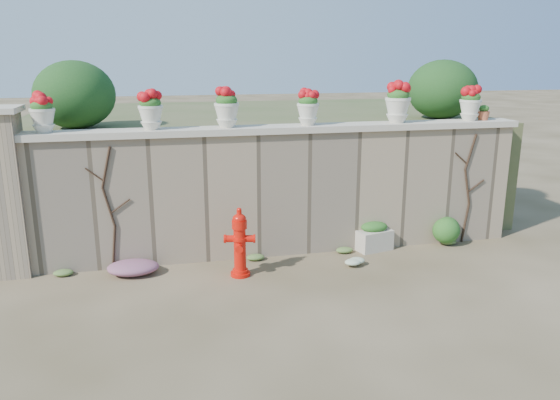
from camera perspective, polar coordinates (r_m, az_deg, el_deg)
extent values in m
plane|color=#493D24|center=(7.54, 3.31, -10.00)|extent=(80.00, 80.00, 0.00)
cube|color=gray|center=(8.86, 0.19, 0.68)|extent=(8.00, 0.40, 2.00)
cube|color=beige|center=(8.66, 0.19, 7.43)|extent=(8.10, 0.52, 0.10)
cube|color=gray|center=(8.88, -26.91, 0.41)|extent=(0.60, 0.60, 2.40)
cube|color=#384C23|center=(11.93, -3.29, 4.35)|extent=(9.00, 6.00, 2.00)
ellipsoid|color=#143814|center=(9.67, -20.66, 10.25)|extent=(1.30, 1.30, 1.10)
ellipsoid|color=#143814|center=(10.97, 16.60, 11.01)|extent=(1.30, 1.30, 1.10)
cylinder|color=black|center=(8.65, -16.97, -4.83)|extent=(0.12, 0.04, 0.70)
cylinder|color=black|center=(8.47, -17.46, -0.69)|extent=(0.17, 0.04, 0.61)
cylinder|color=black|center=(8.33, -17.71, 3.29)|extent=(0.18, 0.04, 0.61)
cylinder|color=black|center=(8.45, -16.35, -0.63)|extent=(0.30, 0.02, 0.22)
cylinder|color=black|center=(8.37, -18.85, 2.55)|extent=(0.25, 0.02, 0.21)
cylinder|color=black|center=(10.06, 18.79, -2.24)|extent=(0.12, 0.04, 0.70)
cylinder|color=black|center=(9.88, 18.98, 1.35)|extent=(0.17, 0.04, 0.61)
cylinder|color=black|center=(9.77, 19.32, 4.78)|extent=(0.18, 0.04, 0.61)
cylinder|color=black|center=(9.97, 19.78, 1.40)|extent=(0.30, 0.02, 0.22)
cylinder|color=black|center=(9.70, 18.39, 4.18)|extent=(0.25, 0.02, 0.21)
cylinder|color=red|center=(8.21, -4.16, -7.69)|extent=(0.29, 0.29, 0.05)
cylinder|color=red|center=(8.07, -4.22, -5.11)|extent=(0.18, 0.18, 0.65)
cylinder|color=red|center=(8.02, -4.24, -4.05)|extent=(0.22, 0.22, 0.04)
cylinder|color=red|center=(7.95, -4.27, -2.55)|extent=(0.22, 0.22, 0.13)
ellipsoid|color=red|center=(7.92, -4.28, -1.83)|extent=(0.20, 0.20, 0.15)
cylinder|color=red|center=(7.89, -4.29, -1.24)|extent=(0.07, 0.07, 0.10)
cylinder|color=red|center=(8.02, -5.29, -4.05)|extent=(0.17, 0.13, 0.10)
cylinder|color=red|center=(8.01, -3.19, -4.05)|extent=(0.17, 0.13, 0.10)
cylinder|color=red|center=(7.94, -4.27, -5.04)|extent=(0.11, 0.12, 0.09)
cube|color=beige|center=(9.32, 9.76, -4.13)|extent=(0.65, 0.47, 0.34)
ellipsoid|color=#1E5119|center=(9.25, 9.82, -2.78)|extent=(0.50, 0.37, 0.18)
ellipsoid|color=#1E5119|center=(9.88, 17.26, -2.70)|extent=(0.64, 0.57, 0.60)
ellipsoid|color=#AF2391|center=(8.51, -15.49, -6.66)|extent=(0.95, 0.64, 0.25)
ellipsoid|color=white|center=(8.61, 8.13, -6.25)|extent=(0.49, 0.39, 0.18)
ellipsoid|color=#1E5119|center=(8.54, -23.66, 9.01)|extent=(0.30, 0.30, 0.18)
ellipsoid|color=#BA0B12|center=(8.54, -23.71, 9.51)|extent=(0.27, 0.27, 0.19)
ellipsoid|color=#1E5119|center=(8.40, -13.42, 9.86)|extent=(0.32, 0.32, 0.19)
ellipsoid|color=#BA0B12|center=(8.39, -13.45, 10.39)|extent=(0.28, 0.28, 0.20)
ellipsoid|color=#1E5119|center=(8.46, -5.62, 10.34)|extent=(0.33, 0.33, 0.20)
ellipsoid|color=#BA0B12|center=(8.46, -5.63, 10.89)|extent=(0.29, 0.29, 0.21)
ellipsoid|color=#1E5119|center=(8.72, 2.95, 10.31)|extent=(0.30, 0.30, 0.18)
ellipsoid|color=#BA0B12|center=(8.72, 2.95, 10.81)|extent=(0.27, 0.27, 0.19)
ellipsoid|color=#1E5119|center=(9.25, 12.25, 10.69)|extent=(0.36, 0.36, 0.22)
ellipsoid|color=#BA0B12|center=(9.24, 12.28, 11.25)|extent=(0.32, 0.32, 0.23)
ellipsoid|color=#1E5119|center=(9.88, 19.33, 10.09)|extent=(0.31, 0.31, 0.19)
ellipsoid|color=#BA0B12|center=(9.88, 19.37, 10.54)|extent=(0.27, 0.27, 0.19)
ellipsoid|color=#1E5119|center=(10.04, 20.54, 8.90)|extent=(0.17, 0.17, 0.12)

